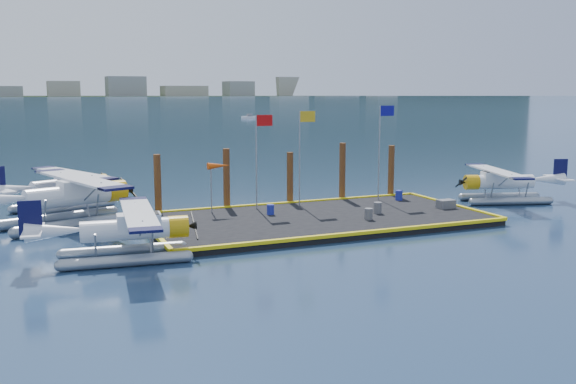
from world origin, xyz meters
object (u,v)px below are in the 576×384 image
object	(u,v)px
drum_0	(270,210)
piling_0	(158,186)
seaplane_c	(68,188)
piling_3	(342,173)
seaplane_a	(131,233)
windsock	(218,167)
piling_1	(227,181)
flagpole_yellow	(302,143)
drum_4	(399,195)
drum_2	(378,208)
piling_2	(290,180)
crate	(446,204)
flagpole_blue	(382,138)
seaplane_b	(74,198)
flagpole_red	(259,147)
drum_1	(369,214)
piling_4	(391,173)
seaplane_d	(501,184)

from	to	relation	value
drum_0	piling_0	world-z (taller)	piling_0
seaplane_c	piling_3	world-z (taller)	piling_3
seaplane_a	windsock	xyz separation A→B (m)	(6.73, 8.29, 1.88)
piling_1	flagpole_yellow	bearing A→B (deg)	-18.79
drum_4	piling_1	size ratio (longest dim) A/B	0.16
drum_4	windsock	bearing A→B (deg)	176.76
drum_0	drum_2	bearing A→B (deg)	-19.32
drum_0	piling_2	world-z (taller)	piling_2
drum_0	crate	distance (m)	11.50
seaplane_a	flagpole_blue	distance (m)	20.50
piling_0	piling_1	distance (m)	4.50
drum_4	piling_3	world-z (taller)	piling_3
seaplane_b	piling_2	world-z (taller)	piling_2
windsock	piling_0	distance (m)	4.02
flagpole_red	piling_1	size ratio (longest dim) A/B	1.43
drum_1	drum_4	bearing A→B (deg)	43.66
windsock	piling_1	world-z (taller)	piling_1
flagpole_blue	windsock	size ratio (longest dim) A/B	2.08
seaplane_b	drum_4	bearing A→B (deg)	67.72
seaplane_b	drum_1	distance (m)	17.39
drum_4	piling_4	xyz separation A→B (m)	(0.77, 2.32, 1.26)
piling_4	seaplane_d	bearing A→B (deg)	-31.27
seaplane_b	drum_0	world-z (taller)	seaplane_b
drum_0	piling_1	size ratio (longest dim) A/B	0.15
crate	seaplane_d	bearing A→B (deg)	18.42
flagpole_red	windsock	bearing A→B (deg)	180.00
seaplane_b	piling_3	distance (m)	18.10
piling_1	piling_4	distance (m)	12.50
seaplane_b	piling_4	bearing A→B (deg)	73.90
piling_0	flagpole_yellow	bearing A→B (deg)	-9.86
seaplane_d	seaplane_c	bearing A→B (deg)	89.39
seaplane_a	seaplane_b	xyz separation A→B (m)	(-1.82, 9.31, 0.29)
drum_2	seaplane_d	bearing A→B (deg)	9.64
seaplane_c	piling_4	xyz separation A→B (m)	(22.01, -5.15, 0.56)
seaplane_c	piling_1	bearing A→B (deg)	38.08
piling_2	flagpole_red	bearing A→B (deg)	-150.20
drum_2	piling_1	distance (m)	9.96
flagpole_red	piling_3	world-z (taller)	flagpole_red
seaplane_c	drum_2	bearing A→B (deg)	34.01
seaplane_b	drum_0	distance (m)	11.67
drum_1	flagpole_red	xyz separation A→B (m)	(-4.67, 5.83, 3.66)
seaplane_b	piling_3	world-z (taller)	piling_3
seaplane_c	flagpole_yellow	world-z (taller)	flagpole_yellow
piling_0	piling_3	bearing A→B (deg)	0.00
seaplane_a	flagpole_yellow	bearing A→B (deg)	129.41
flagpole_blue	windsock	world-z (taller)	flagpole_blue
drum_0	drum_2	world-z (taller)	drum_2
drum_0	piling_0	distance (m)	7.28
crate	piling_4	bearing A→B (deg)	93.46
flagpole_red	windsock	world-z (taller)	flagpole_red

